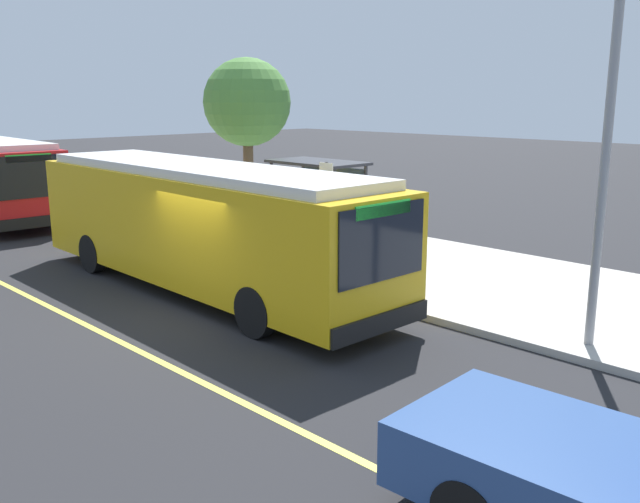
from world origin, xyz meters
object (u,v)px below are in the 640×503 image
Objects in this scene: transit_bus_main at (202,222)px; route_sign_post at (326,204)px; pedestrian_commuter at (245,217)px; waiting_bench at (324,229)px.

route_sign_post is at bearing 57.68° from transit_bus_main.
pedestrian_commuter is (-2.08, 2.89, -0.50)m from transit_bus_main.
transit_bus_main is at bearing -78.82° from waiting_bench.
transit_bus_main is at bearing -122.32° from route_sign_post.
waiting_bench is at bearing 135.78° from route_sign_post.
route_sign_post is at bearing -44.22° from waiting_bench.
route_sign_post reaches higher than pedestrian_commuter.
pedestrian_commuter is (-1.09, -2.10, 0.48)m from waiting_bench.
transit_bus_main is 6.64× the size of pedestrian_commuter.
transit_bus_main is 7.01× the size of waiting_bench.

